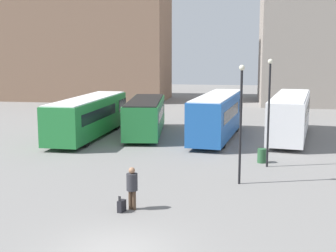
{
  "coord_description": "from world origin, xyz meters",
  "views": [
    {
      "loc": [
        4.02,
        -14.23,
        6.58
      ],
      "look_at": [
        -0.24,
        12.55,
        2.26
      ],
      "focal_mm": 50.0,
      "sensor_mm": 36.0,
      "label": 1
    }
  ],
  "objects_px": {
    "bus_0": "(89,115)",
    "bus_3": "(290,114)",
    "lamp_post_1": "(241,115)",
    "lamp_post_0": "(269,105)",
    "suitcase": "(122,206)",
    "bus_1": "(145,115)",
    "traveler": "(132,185)",
    "bus_2": "(218,115)",
    "trash_bin": "(262,156)"
  },
  "relations": [
    {
      "from": "bus_0",
      "to": "trash_bin",
      "type": "xyz_separation_m",
      "value": [
        12.96,
        -6.7,
        -1.26
      ]
    },
    {
      "from": "bus_0",
      "to": "suitcase",
      "type": "bearing_deg",
      "value": -155.95
    },
    {
      "from": "bus_2",
      "to": "trash_bin",
      "type": "relative_size",
      "value": 13.64
    },
    {
      "from": "lamp_post_0",
      "to": "bus_0",
      "type": "bearing_deg",
      "value": 149.91
    },
    {
      "from": "traveler",
      "to": "lamp_post_0",
      "type": "distance_m",
      "value": 10.65
    },
    {
      "from": "bus_3",
      "to": "suitcase",
      "type": "relative_size",
      "value": 16.81
    },
    {
      "from": "lamp_post_1",
      "to": "bus_1",
      "type": "bearing_deg",
      "value": 119.82
    },
    {
      "from": "bus_3",
      "to": "suitcase",
      "type": "xyz_separation_m",
      "value": [
        -8.51,
        -18.46,
        -1.56
      ]
    },
    {
      "from": "lamp_post_0",
      "to": "suitcase",
      "type": "bearing_deg",
      "value": -125.75
    },
    {
      "from": "bus_0",
      "to": "bus_1",
      "type": "xyz_separation_m",
      "value": [
        4.12,
        1.7,
        -0.14
      ]
    },
    {
      "from": "bus_2",
      "to": "suitcase",
      "type": "distance_m",
      "value": 17.77
    },
    {
      "from": "lamp_post_0",
      "to": "bus_2",
      "type": "bearing_deg",
      "value": 111.04
    },
    {
      "from": "lamp_post_0",
      "to": "trash_bin",
      "type": "distance_m",
      "value": 3.33
    },
    {
      "from": "bus_3",
      "to": "lamp_post_1",
      "type": "relative_size",
      "value": 2.01
    },
    {
      "from": "trash_bin",
      "to": "bus_3",
      "type": "bearing_deg",
      "value": 74.35
    },
    {
      "from": "bus_3",
      "to": "trash_bin",
      "type": "distance_m",
      "value": 9.13
    },
    {
      "from": "bus_0",
      "to": "bus_3",
      "type": "distance_m",
      "value": 15.52
    },
    {
      "from": "bus_3",
      "to": "traveler",
      "type": "relative_size",
      "value": 6.56
    },
    {
      "from": "lamp_post_1",
      "to": "trash_bin",
      "type": "xyz_separation_m",
      "value": [
        1.29,
        4.79,
        -3.06
      ]
    },
    {
      "from": "bus_0",
      "to": "bus_3",
      "type": "height_order",
      "value": "bus_3"
    },
    {
      "from": "bus_2",
      "to": "bus_3",
      "type": "bearing_deg",
      "value": -72.81
    },
    {
      "from": "bus_3",
      "to": "traveler",
      "type": "xyz_separation_m",
      "value": [
        -8.14,
        -18.1,
        -0.73
      ]
    },
    {
      "from": "bus_2",
      "to": "trash_bin",
      "type": "distance_m",
      "value": 8.37
    },
    {
      "from": "bus_0",
      "to": "lamp_post_1",
      "type": "height_order",
      "value": "lamp_post_1"
    },
    {
      "from": "bus_0",
      "to": "suitcase",
      "type": "distance_m",
      "value": 17.91
    },
    {
      "from": "bus_3",
      "to": "suitcase",
      "type": "bearing_deg",
      "value": 164.38
    },
    {
      "from": "lamp_post_0",
      "to": "lamp_post_1",
      "type": "height_order",
      "value": "lamp_post_0"
    },
    {
      "from": "bus_2",
      "to": "suitcase",
      "type": "bearing_deg",
      "value": 176.83
    },
    {
      "from": "suitcase",
      "to": "lamp_post_0",
      "type": "height_order",
      "value": "lamp_post_0"
    },
    {
      "from": "suitcase",
      "to": "lamp_post_1",
      "type": "distance_m",
      "value": 7.63
    },
    {
      "from": "bus_0",
      "to": "traveler",
      "type": "relative_size",
      "value": 6.67
    },
    {
      "from": "lamp_post_0",
      "to": "trash_bin",
      "type": "xyz_separation_m",
      "value": [
        -0.26,
        0.97,
        -3.18
      ]
    },
    {
      "from": "bus_0",
      "to": "lamp_post_1",
      "type": "bearing_deg",
      "value": -133.17
    },
    {
      "from": "bus_3",
      "to": "trash_bin",
      "type": "xyz_separation_m",
      "value": [
        -2.43,
        -8.69,
        -1.39
      ]
    },
    {
      "from": "traveler",
      "to": "bus_0",
      "type": "bearing_deg",
      "value": 40.8
    },
    {
      "from": "traveler",
      "to": "lamp_post_1",
      "type": "height_order",
      "value": "lamp_post_1"
    },
    {
      "from": "bus_1",
      "to": "lamp_post_0",
      "type": "relative_size",
      "value": 1.65
    },
    {
      "from": "bus_0",
      "to": "lamp_post_1",
      "type": "xyz_separation_m",
      "value": [
        11.67,
        -11.49,
        1.8
      ]
    },
    {
      "from": "bus_3",
      "to": "lamp_post_0",
      "type": "relative_size",
      "value": 1.93
    },
    {
      "from": "suitcase",
      "to": "bus_0",
      "type": "bearing_deg",
      "value": 39.24
    },
    {
      "from": "traveler",
      "to": "lamp_post_1",
      "type": "distance_m",
      "value": 6.83
    },
    {
      "from": "bus_1",
      "to": "traveler",
      "type": "bearing_deg",
      "value": -176.79
    },
    {
      "from": "bus_2",
      "to": "traveler",
      "type": "relative_size",
      "value": 6.36
    },
    {
      "from": "lamp_post_1",
      "to": "lamp_post_0",
      "type": "bearing_deg",
      "value": 67.88
    },
    {
      "from": "bus_3",
      "to": "suitcase",
      "type": "distance_m",
      "value": 20.39
    },
    {
      "from": "suitcase",
      "to": "lamp_post_0",
      "type": "distance_m",
      "value": 11.36
    },
    {
      "from": "bus_0",
      "to": "bus_3",
      "type": "bearing_deg",
      "value": -81.26
    },
    {
      "from": "bus_0",
      "to": "bus_2",
      "type": "xyz_separation_m",
      "value": [
        9.9,
        0.97,
        0.14
      ]
    },
    {
      "from": "bus_2",
      "to": "lamp_post_1",
      "type": "xyz_separation_m",
      "value": [
        1.77,
        -12.46,
        1.66
      ]
    },
    {
      "from": "bus_3",
      "to": "trash_bin",
      "type": "relative_size",
      "value": 14.06
    }
  ]
}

